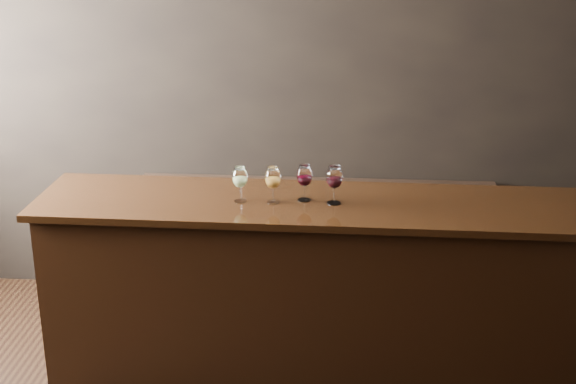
# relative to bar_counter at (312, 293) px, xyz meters

# --- Properties ---
(room_shell) EXTENTS (5.02, 4.52, 2.81)m
(room_shell) POSITION_rel_bar_counter_xyz_m (-0.75, -1.05, 1.29)
(room_shell) COLOR black
(room_shell) RESTS_ON ground
(bar_counter) EXTENTS (2.99, 0.68, 1.04)m
(bar_counter) POSITION_rel_bar_counter_xyz_m (0.00, 0.00, 0.00)
(bar_counter) COLOR black
(bar_counter) RESTS_ON ground
(bar_top) EXTENTS (3.09, 0.75, 0.04)m
(bar_top) POSITION_rel_bar_counter_xyz_m (-0.00, 0.00, 0.54)
(bar_top) COLOR black
(bar_top) RESTS_ON bar_counter
(back_bar_shelf) EXTENTS (2.40, 0.40, 0.86)m
(back_bar_shelf) POSITION_rel_bar_counter_xyz_m (-0.02, 0.86, -0.09)
(back_bar_shelf) COLOR black
(back_bar_shelf) RESTS_ON ground
(glass_white) EXTENTS (0.08, 0.08, 0.20)m
(glass_white) POSITION_rel_bar_counter_xyz_m (-0.40, -0.03, 0.70)
(glass_white) COLOR white
(glass_white) RESTS_ON bar_top
(glass_amber) EXTENTS (0.09, 0.09, 0.21)m
(glass_amber) POSITION_rel_bar_counter_xyz_m (-0.22, -0.04, 0.70)
(glass_amber) COLOR white
(glass_amber) RESTS_ON bar_top
(glass_red_a) EXTENTS (0.09, 0.09, 0.20)m
(glass_red_a) POSITION_rel_bar_counter_xyz_m (-0.05, 0.01, 0.70)
(glass_red_a) COLOR white
(glass_red_a) RESTS_ON bar_top
(glass_red_b) EXTENTS (0.09, 0.09, 0.21)m
(glass_red_b) POSITION_rel_bar_counter_xyz_m (0.12, -0.02, 0.71)
(glass_red_b) COLOR white
(glass_red_b) RESTS_ON bar_top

